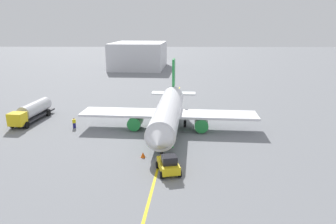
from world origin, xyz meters
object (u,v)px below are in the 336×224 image
(refueling_worker, at_px, (74,123))
(safety_cone_nose, at_px, (143,155))
(pushback_tug, at_px, (168,164))
(fuel_tanker, at_px, (32,111))
(airplane, at_px, (168,113))

(refueling_worker, bearing_deg, safety_cone_nose, 46.55)
(pushback_tug, distance_m, safety_cone_nose, 5.33)
(fuel_tanker, height_order, refueling_worker, fuel_tanker)
(safety_cone_nose, bearing_deg, fuel_tanker, -126.75)
(refueling_worker, distance_m, safety_cone_nose, 16.66)
(fuel_tanker, bearing_deg, pushback_tug, 50.59)
(fuel_tanker, distance_m, refueling_worker, 9.23)
(airplane, xyz_separation_m, refueling_worker, (-0.56, -15.13, -1.93))
(pushback_tug, relative_size, refueling_worker, 2.31)
(pushback_tug, height_order, refueling_worker, pushback_tug)
(airplane, distance_m, safety_cone_nose, 11.56)
(refueling_worker, relative_size, safety_cone_nose, 2.54)
(airplane, relative_size, refueling_worker, 17.13)
(airplane, height_order, fuel_tanker, airplane)
(airplane, relative_size, safety_cone_nose, 43.48)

